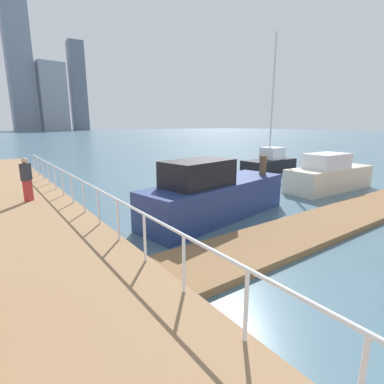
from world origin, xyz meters
The scene contains 11 objects.
ground_plane centered at (0.00, 20.00, 0.00)m, with size 300.00×300.00×0.00m, color #476675.
floating_dock centered at (3.56, 6.33, 0.09)m, with size 14.12×2.00×0.18m, color olive.
boardwalk_railing centered at (-3.15, 8.92, 1.22)m, with size 0.06×24.96×1.08m.
dock_piling_2 centered at (3.30, 9.20, 1.02)m, with size 0.27×0.27×2.05m, color brown.
moored_boat_2 centered at (8.32, 9.27, 0.73)m, with size 5.13×1.85×1.85m.
moored_boat_3 centered at (10.40, 14.76, 0.67)m, with size 4.08×1.52×8.88m.
moored_boat_5 centered at (0.71, 9.10, 0.82)m, with size 6.25×2.80×2.13m.
pedestrian_1 centered at (-4.44, 13.86, 1.25)m, with size 0.41×0.41×1.65m.
skyline_tower_3 centered at (14.12, 163.79, 38.39)m, with size 10.04×13.42×76.78m, color gray.
skyline_tower_4 centered at (25.90, 157.67, 15.53)m, with size 11.94×6.27×31.07m, color #8C939E.
skyline_tower_5 centered at (38.61, 161.18, 21.10)m, with size 7.07×8.38×42.20m, color slate.
Camera 1 is at (-5.74, 1.41, 3.26)m, focal length 27.66 mm.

